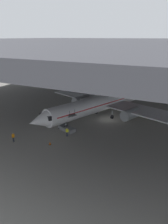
% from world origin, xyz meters
% --- Properties ---
extents(ground_plane, '(110.00, 110.00, 0.00)m').
position_xyz_m(ground_plane, '(0.00, 0.00, 0.00)').
color(ground_plane, gray).
extents(hangar_structure, '(121.00, 99.00, 16.23)m').
position_xyz_m(hangar_structure, '(-0.08, 13.78, 15.59)').
color(hangar_structure, '#4C4F54').
rests_on(hangar_structure, ground_plane).
extents(airplane_main, '(32.75, 33.08, 10.72)m').
position_xyz_m(airplane_main, '(-1.93, -0.43, 3.31)').
color(airplane_main, white).
rests_on(airplane_main, ground_plane).
extents(boarding_stairs, '(4.28, 2.58, 4.50)m').
position_xyz_m(boarding_stairs, '(-4.33, -9.55, 0.72)').
color(boarding_stairs, slate).
rests_on(boarding_stairs, ground_plane).
extents(crew_worker_near_nose, '(0.28, 0.54, 1.68)m').
position_xyz_m(crew_worker_near_nose, '(-9.78, -18.03, 0.96)').
color(crew_worker_near_nose, '#232838').
rests_on(crew_worker_near_nose, ground_plane).
extents(crew_worker_by_stairs, '(0.53, 0.32, 1.65)m').
position_xyz_m(crew_worker_by_stairs, '(-2.90, -11.81, 0.94)').
color(crew_worker_by_stairs, '#232838').
rests_on(crew_worker_by_stairs, ground_plane).
extents(airplane_distant, '(32.85, 31.75, 10.44)m').
position_xyz_m(airplane_distant, '(-23.07, 38.35, 3.26)').
color(airplane_distant, white).
rests_on(airplane_distant, ground_plane).
extents(traffic_cone_orange, '(0.36, 0.36, 0.60)m').
position_xyz_m(traffic_cone_orange, '(-3.66, -15.98, 0.29)').
color(traffic_cone_orange, black).
rests_on(traffic_cone_orange, ground_plane).
extents(baggage_tug, '(1.42, 2.28, 0.90)m').
position_xyz_m(baggage_tug, '(5.19, 5.60, 0.53)').
color(baggage_tug, yellow).
rests_on(baggage_tug, ground_plane).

